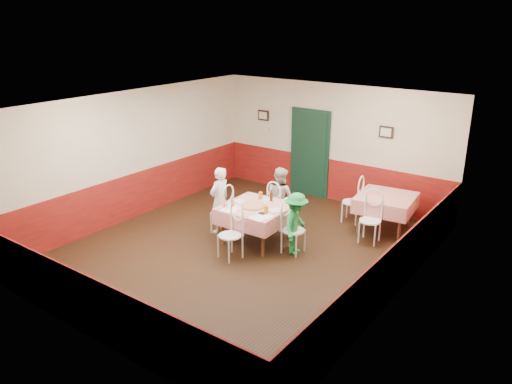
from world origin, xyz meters
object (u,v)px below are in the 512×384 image
Objects in this scene: main_table at (256,224)px; chair_far at (279,208)px; chair_near at (230,236)px; pizza at (253,206)px; glass_c at (261,196)px; chair_left at (222,212)px; chair_second_b at (370,221)px; chair_second_a at (352,202)px; diner_far at (280,198)px; glass_a at (233,203)px; wallet at (262,213)px; diner_left at (220,200)px; diner_right at (296,224)px; chair_right at (293,231)px; glass_b at (266,210)px; beer_bottle at (271,196)px; second_table at (385,213)px.

chair_far is at bearing 92.04° from main_table.
chair_near reaches higher than pizza.
chair_near is at bearing -81.13° from glass_c.
chair_second_b is at bearing 115.82° from chair_left.
chair_second_a is 1.62m from diner_far.
chair_left and chair_second_a have the same top height.
chair_second_a is at bearing 62.55° from main_table.
glass_a is at bearing 78.84° from chair_far.
main_table is 0.58m from wallet.
diner_left is at bearing -151.07° from glass_c.
diner_right reaches higher than glass_c.
diner_far is at bearing 44.76° from chair_right.
diner_far is (0.13, 0.52, -0.17)m from glass_c.
chair_near is 0.73m from wallet.
glass_b is (0.35, 0.64, 0.39)m from chair_near.
main_table is 0.85m from chair_far.
diner_far reaches higher than chair_near.
diner_left reaches higher than chair_second_b.
glass_b is at bearing 122.16° from diner_far.
glass_a is (-1.21, -0.31, 0.37)m from chair_right.
chair_near is 1.76m from diner_far.
diner_left is at bearing -157.55° from beer_bottle.
glass_b reaches higher than wallet.
chair_second_b reaches higher than wallet.
diner_right is at bearing 148.67° from diner_far.
second_table is 2.46m from beer_bottle.
chair_far reaches higher than wallet.
pizza is 0.40m from glass_a.
chair_right is at bearing 26.98° from glass_b.
beer_bottle is (0.12, 0.44, 0.09)m from pizza.
chair_left is 0.88m from pizza.
chair_second_a is 1.99m from beer_bottle.
chair_second_b is at bearing 28.46° from beer_bottle.
second_table is at bearing 83.66° from chair_second_b.
chair_far is at bearing 104.75° from chair_near.
diner_left is at bearing 91.40° from chair_right.
glass_c is at bearing 79.86° from chair_far.
chair_right is at bearing 59.75° from chair_near.
chair_near is at bearing 122.17° from diner_right.
pizza is 0.95m from diner_right.
chair_second_a is at bearing 58.49° from glass_a.
glass_c is at bearing 113.19° from main_table.
beer_bottle is at bearing -157.88° from chair_second_b.
second_table is 2.85m from pizza.
diner_far reaches higher than diner_right.
glass_a is 0.70m from wallet.
chair_second_b is at bearing -160.59° from chair_far.
chair_right is 1.77m from diner_left.
diner_right reaches higher than chair_second_a.
glass_b is (-1.44, -2.27, 0.46)m from second_table.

